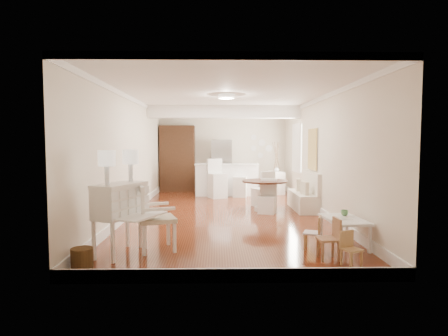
{
  "coord_description": "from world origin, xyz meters",
  "views": [
    {
      "loc": [
        -0.21,
        -8.99,
        1.73
      ],
      "look_at": [
        -0.04,
        0.3,
        1.09
      ],
      "focal_mm": 30.0,
      "sensor_mm": 36.0,
      "label": 1
    }
  ],
  "objects_px": {
    "gustavian_armchair": "(157,218)",
    "kids_chair_a": "(328,238)",
    "bar_stool_right": "(240,181)",
    "kids_table": "(344,232)",
    "slip_chair_far": "(263,189)",
    "breakfast_counter": "(227,179)",
    "dining_table": "(265,196)",
    "slip_chair_near": "(267,196)",
    "sideboard": "(276,183)",
    "secretary_bureau": "(120,219)",
    "fridge": "(232,166)",
    "pantry_cabinet": "(178,159)",
    "kids_chair_c": "(352,249)",
    "wicker_basket": "(82,259)",
    "bar_stool_left": "(217,179)",
    "kids_chair_b": "(312,232)"
  },
  "relations": [
    {
      "from": "kids_table",
      "to": "fridge",
      "type": "xyz_separation_m",
      "value": [
        -1.6,
        7.05,
        0.67
      ]
    },
    {
      "from": "wicker_basket",
      "to": "bar_stool_left",
      "type": "bearing_deg",
      "value": 74.16
    },
    {
      "from": "slip_chair_near",
      "to": "pantry_cabinet",
      "type": "height_order",
      "value": "pantry_cabinet"
    },
    {
      "from": "gustavian_armchair",
      "to": "kids_chair_a",
      "type": "bearing_deg",
      "value": -120.15
    },
    {
      "from": "breakfast_counter",
      "to": "bar_stool_right",
      "type": "distance_m",
      "value": 0.56
    },
    {
      "from": "slip_chair_far",
      "to": "sideboard",
      "type": "distance_m",
      "value": 2.61
    },
    {
      "from": "bar_stool_left",
      "to": "pantry_cabinet",
      "type": "xyz_separation_m",
      "value": [
        -1.4,
        1.65,
        0.55
      ]
    },
    {
      "from": "secretary_bureau",
      "to": "kids_chair_a",
      "type": "xyz_separation_m",
      "value": [
        3.13,
        -0.29,
        -0.24
      ]
    },
    {
      "from": "dining_table",
      "to": "breakfast_counter",
      "type": "distance_m",
      "value": 2.93
    },
    {
      "from": "fridge",
      "to": "sideboard",
      "type": "distance_m",
      "value": 1.7
    },
    {
      "from": "kids_table",
      "to": "pantry_cabinet",
      "type": "xyz_separation_m",
      "value": [
        -3.5,
        7.08,
        0.92
      ]
    },
    {
      "from": "kids_table",
      "to": "breakfast_counter",
      "type": "height_order",
      "value": "breakfast_counter"
    },
    {
      "from": "dining_table",
      "to": "pantry_cabinet",
      "type": "relative_size",
      "value": 0.49
    },
    {
      "from": "wicker_basket",
      "to": "bar_stool_right",
      "type": "height_order",
      "value": "bar_stool_right"
    },
    {
      "from": "secretary_bureau",
      "to": "pantry_cabinet",
      "type": "xyz_separation_m",
      "value": [
        0.1,
        7.47,
        0.6
      ]
    },
    {
      "from": "bar_stool_right",
      "to": "kids_table",
      "type": "bearing_deg",
      "value": -65.23
    },
    {
      "from": "wicker_basket",
      "to": "bar_stool_left",
      "type": "distance_m",
      "value": 6.78
    },
    {
      "from": "kids_table",
      "to": "sideboard",
      "type": "height_order",
      "value": "sideboard"
    },
    {
      "from": "kids_table",
      "to": "kids_chair_a",
      "type": "relative_size",
      "value": 1.5
    },
    {
      "from": "slip_chair_near",
      "to": "slip_chair_far",
      "type": "height_order",
      "value": "slip_chair_far"
    },
    {
      "from": "secretary_bureau",
      "to": "bar_stool_right",
      "type": "distance_m",
      "value": 6.4
    },
    {
      "from": "secretary_bureau",
      "to": "kids_chair_a",
      "type": "distance_m",
      "value": 3.15
    },
    {
      "from": "kids_chair_a",
      "to": "sideboard",
      "type": "xyz_separation_m",
      "value": [
        0.34,
        7.06,
        0.06
      ]
    },
    {
      "from": "dining_table",
      "to": "pantry_cabinet",
      "type": "xyz_separation_m",
      "value": [
        -2.59,
        3.86,
        0.76
      ]
    },
    {
      "from": "kids_chair_c",
      "to": "fridge",
      "type": "relative_size",
      "value": 0.27
    },
    {
      "from": "dining_table",
      "to": "fridge",
      "type": "bearing_deg",
      "value": 100.15
    },
    {
      "from": "kids_chair_a",
      "to": "fridge",
      "type": "height_order",
      "value": "fridge"
    },
    {
      "from": "kids_chair_c",
      "to": "bar_stool_left",
      "type": "height_order",
      "value": "bar_stool_left"
    },
    {
      "from": "gustavian_armchair",
      "to": "kids_table",
      "type": "distance_m",
      "value": 3.1
    },
    {
      "from": "dining_table",
      "to": "sideboard",
      "type": "relative_size",
      "value": 1.46
    },
    {
      "from": "pantry_cabinet",
      "to": "fridge",
      "type": "xyz_separation_m",
      "value": [
        1.9,
        -0.03,
        -0.25
      ]
    },
    {
      "from": "slip_chair_far",
      "to": "breakfast_counter",
      "type": "bearing_deg",
      "value": -96.85
    },
    {
      "from": "kids_chair_c",
      "to": "pantry_cabinet",
      "type": "relative_size",
      "value": 0.22
    },
    {
      "from": "kids_chair_b",
      "to": "pantry_cabinet",
      "type": "relative_size",
      "value": 0.24
    },
    {
      "from": "kids_chair_b",
      "to": "slip_chair_far",
      "type": "distance_m",
      "value": 4.06
    },
    {
      "from": "secretary_bureau",
      "to": "slip_chair_far",
      "type": "relative_size",
      "value": 1.16
    },
    {
      "from": "dining_table",
      "to": "fridge",
      "type": "distance_m",
      "value": 3.93
    },
    {
      "from": "slip_chair_far",
      "to": "breakfast_counter",
      "type": "relative_size",
      "value": 0.47
    },
    {
      "from": "kids_chair_a",
      "to": "sideboard",
      "type": "height_order",
      "value": "sideboard"
    },
    {
      "from": "fridge",
      "to": "slip_chair_far",
      "type": "bearing_deg",
      "value": -77.22
    },
    {
      "from": "kids_table",
      "to": "slip_chair_far",
      "type": "relative_size",
      "value": 0.98
    },
    {
      "from": "secretary_bureau",
      "to": "slip_chair_near",
      "type": "relative_size",
      "value": 1.33
    },
    {
      "from": "dining_table",
      "to": "bar_stool_right",
      "type": "distance_m",
      "value": 2.45
    },
    {
      "from": "wicker_basket",
      "to": "breakfast_counter",
      "type": "height_order",
      "value": "breakfast_counter"
    },
    {
      "from": "kids_chair_a",
      "to": "dining_table",
      "type": "xyz_separation_m",
      "value": [
        -0.44,
        3.9,
        0.07
      ]
    },
    {
      "from": "kids_table",
      "to": "dining_table",
      "type": "xyz_separation_m",
      "value": [
        -0.91,
        3.21,
        0.15
      ]
    },
    {
      "from": "slip_chair_far",
      "to": "bar_stool_right",
      "type": "xyz_separation_m",
      "value": [
        -0.51,
        1.74,
        0.03
      ]
    },
    {
      "from": "kids_chair_c",
      "to": "wicker_basket",
      "type": "bearing_deg",
      "value": 158.24
    },
    {
      "from": "slip_chair_far",
      "to": "bar_stool_right",
      "type": "distance_m",
      "value": 1.81
    },
    {
      "from": "secretary_bureau",
      "to": "breakfast_counter",
      "type": "relative_size",
      "value": 0.54
    }
  ]
}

